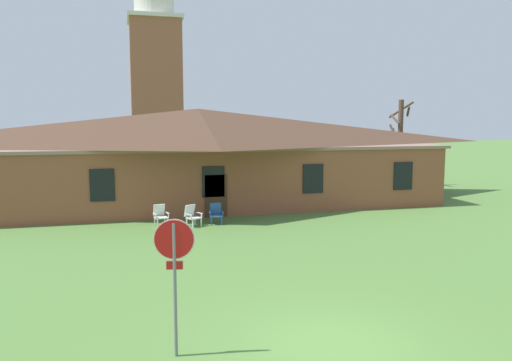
{
  "coord_description": "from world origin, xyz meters",
  "views": [
    {
      "loc": [
        -4.04,
        -9.18,
        4.66
      ],
      "look_at": [
        0.65,
        8.79,
        2.46
      ],
      "focal_mm": 34.82,
      "sensor_mm": 36.0,
      "label": 1
    }
  ],
  "objects_px": {
    "lawn_chair_near_door": "(192,215)",
    "lawn_chair_left_end": "(216,213)",
    "lawn_chair_by_porch": "(160,215)",
    "stop_sign": "(174,260)"
  },
  "relations": [
    {
      "from": "stop_sign",
      "to": "lawn_chair_left_end",
      "type": "relative_size",
      "value": 2.91
    },
    {
      "from": "stop_sign",
      "to": "lawn_chair_left_end",
      "type": "distance_m",
      "value": 13.06
    },
    {
      "from": "stop_sign",
      "to": "lawn_chair_left_end",
      "type": "height_order",
      "value": "stop_sign"
    },
    {
      "from": "stop_sign",
      "to": "lawn_chair_left_end",
      "type": "bearing_deg",
      "value": 76.44
    },
    {
      "from": "lawn_chair_by_porch",
      "to": "lawn_chair_near_door",
      "type": "distance_m",
      "value": 1.46
    },
    {
      "from": "stop_sign",
      "to": "lawn_chair_by_porch",
      "type": "distance_m",
      "value": 12.94
    },
    {
      "from": "lawn_chair_by_porch",
      "to": "lawn_chair_left_end",
      "type": "relative_size",
      "value": 1.0
    },
    {
      "from": "stop_sign",
      "to": "lawn_chair_by_porch",
      "type": "bearing_deg",
      "value": 87.58
    },
    {
      "from": "lawn_chair_near_door",
      "to": "stop_sign",
      "type": "bearing_deg",
      "value": -98.84
    },
    {
      "from": "lawn_chair_near_door",
      "to": "lawn_chair_left_end",
      "type": "relative_size",
      "value": 1.0
    }
  ]
}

